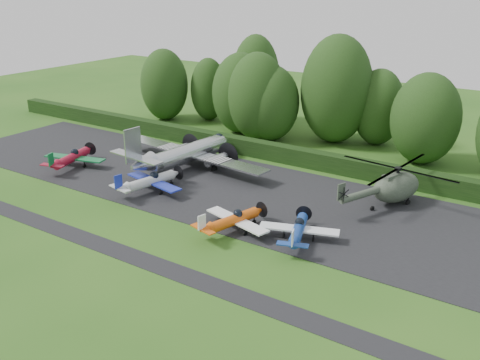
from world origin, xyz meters
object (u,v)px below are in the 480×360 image
Objects in this scene: light_plane_red at (72,158)px; helicopter at (396,185)px; transport_plane at (186,154)px; light_plane_blue at (299,229)px; light_plane_white at (150,181)px; light_plane_orange at (233,220)px.

helicopter reaches higher than light_plane_red.
transport_plane is at bearing 165.04° from helicopter.
light_plane_blue is 0.52× the size of helicopter.
light_plane_white reaches higher than light_plane_orange.
light_plane_blue is at bearing -131.59° from helicopter.
transport_plane is at bearing 174.16° from light_plane_blue.
transport_plane is 2.87× the size of light_plane_orange.
light_plane_orange reaches higher than light_plane_blue.
light_plane_red is 25.21m from light_plane_orange.
light_plane_orange is 0.53× the size of helicopter.
light_plane_red is 1.00× the size of light_plane_white.
light_plane_red reaches higher than light_plane_orange.
light_plane_blue is (30.49, -2.12, -0.12)m from light_plane_red.
helicopter is at bearing 31.28° from light_plane_red.
transport_plane reaches higher than light_plane_blue.
transport_plane is at bearing 127.47° from light_plane_orange.
light_plane_white is at bearing 11.72° from light_plane_red.
light_plane_blue is at bearing -31.06° from transport_plane.
light_plane_orange is at bearing -148.05° from helicopter.
helicopter is (21.95, 10.80, 0.82)m from light_plane_white.
light_plane_red is 36.09m from helicopter.
light_plane_blue is (17.79, -1.37, -0.12)m from light_plane_white.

